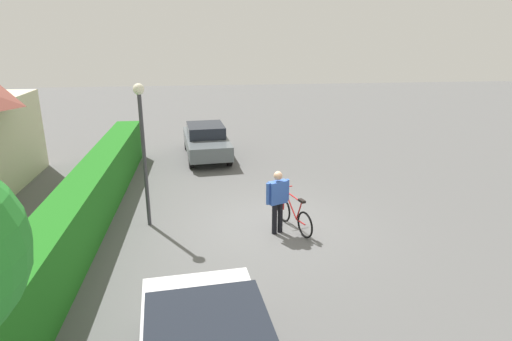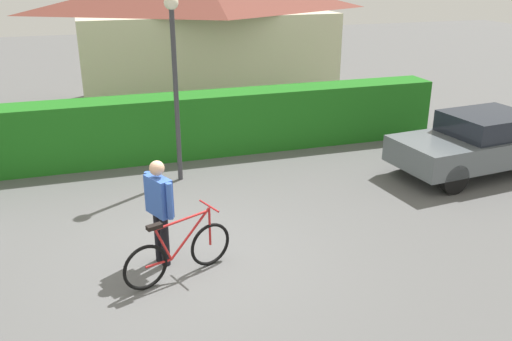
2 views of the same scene
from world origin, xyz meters
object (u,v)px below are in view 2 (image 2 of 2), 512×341
Objects in this scene: person_rider at (159,205)px; street_lamp at (174,63)px; bicycle at (179,253)px; parked_car_far at (482,142)px.

street_lamp is (0.87, 3.32, 1.49)m from person_rider.
person_rider is at bearing 111.40° from bicycle.
street_lamp is (0.69, 3.79, 2.08)m from bicycle.
street_lamp reaches higher than parked_car_far.
street_lamp is (-6.34, 1.56, 1.78)m from parked_car_far.
parked_car_far is 2.45× the size of bicycle.
parked_car_far is 6.76m from street_lamp.
street_lamp is at bearing 75.33° from person_rider.
bicycle is (-7.03, -2.23, -0.30)m from parked_car_far.
street_lamp is at bearing 79.70° from bicycle.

